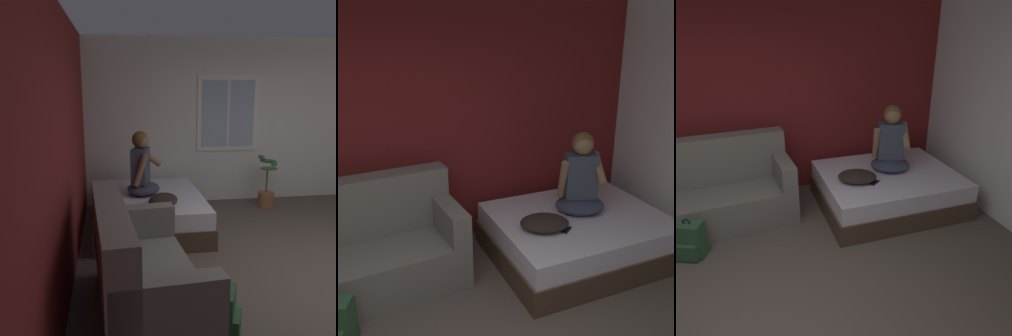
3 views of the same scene
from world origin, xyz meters
The scene contains 6 objects.
wall_back_accent centered at (0.00, 2.83, 1.35)m, with size 11.18×0.16×2.70m, color maroon.
bed centered at (1.95, 1.83, 0.24)m, with size 1.81×1.48×0.48m.
couch centered at (-0.16, 2.13, 0.39)m, with size 1.76×0.95×1.04m.
person_seated centered at (2.01, 1.92, 0.84)m, with size 0.63×0.58×0.88m.
throw_pillow centered at (1.46, 1.70, 0.55)m, with size 0.48×0.36×0.14m, color #2D231E.
cell_phone centered at (1.65, 1.60, 0.48)m, with size 0.07×0.14×0.01m, color black.
Camera 2 is at (-0.27, -1.31, 2.34)m, focal length 42.00 mm.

